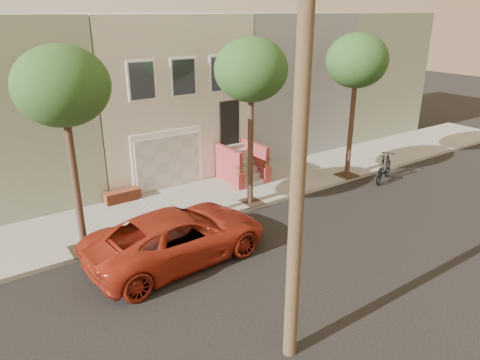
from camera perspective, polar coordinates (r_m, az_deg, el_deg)
ground at (r=14.48m, az=7.17°, el=-9.44°), size 90.00×90.00×0.00m
sidewalk at (r=18.32m, az=-3.91°, el=-2.30°), size 40.00×3.70×0.15m
house_row at (r=22.39m, az=-11.96°, el=11.11°), size 33.10×11.70×7.00m
tree_left at (r=13.59m, az=-21.81°, el=10.92°), size 2.70×2.57×6.30m
tree_mid at (r=16.31m, az=1.44°, el=13.78°), size 2.70×2.57×6.30m
tree_right at (r=20.01m, az=14.74°, el=14.45°), size 2.70×2.57×6.30m
pickup_truck at (r=13.88m, az=-7.91°, el=-7.12°), size 5.91×3.06×1.59m
motorcycle at (r=21.13m, az=17.97°, el=1.56°), size 2.22×1.39×1.29m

